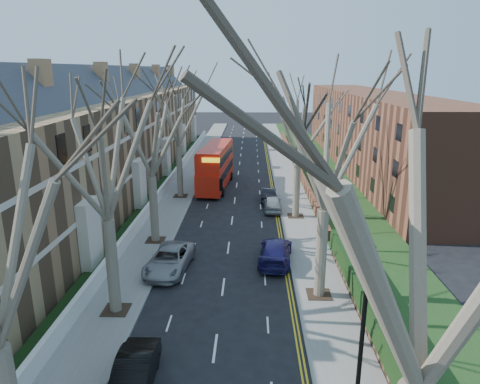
# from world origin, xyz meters

# --- Properties ---
(pavement_left) EXTENTS (3.00, 102.00, 0.12)m
(pavement_left) POSITION_xyz_m (-6.00, 39.00, 0.06)
(pavement_left) COLOR slate
(pavement_left) RESTS_ON ground
(pavement_right) EXTENTS (3.00, 102.00, 0.12)m
(pavement_right) POSITION_xyz_m (6.00, 39.00, 0.06)
(pavement_right) COLOR slate
(pavement_right) RESTS_ON ground
(terrace_left) EXTENTS (9.70, 78.00, 13.60)m
(terrace_left) POSITION_xyz_m (-13.65, 31.00, 5.53)
(terrace_left) COLOR #886545
(terrace_left) RESTS_ON ground
(flats_right) EXTENTS (13.97, 54.00, 10.00)m
(flats_right) POSITION_xyz_m (17.46, 43.00, 4.98)
(flats_right) COLOR brown
(flats_right) RESTS_ON ground
(wall_hedge_right) EXTENTS (0.70, 24.00, 1.80)m
(wall_hedge_right) POSITION_xyz_m (7.70, 2.00, 1.12)
(wall_hedge_right) COLOR brown
(wall_hedge_right) RESTS_ON ground
(front_wall_left) EXTENTS (0.30, 78.00, 1.00)m
(front_wall_left) POSITION_xyz_m (-7.65, 31.00, 0.62)
(front_wall_left) COLOR white
(front_wall_left) RESTS_ON ground
(grass_verge_right) EXTENTS (6.00, 102.00, 0.06)m
(grass_verge_right) POSITION_xyz_m (10.50, 39.00, 0.15)
(grass_verge_right) COLOR #1B3B15
(grass_verge_right) RESTS_ON ground
(lamp_post) EXTENTS (0.18, 0.50, 8.11)m
(lamp_post) POSITION_xyz_m (5.00, -3.50, 4.57)
(lamp_post) COLOR black
(lamp_post) RESTS_ON ground
(tree_left_mid) EXTENTS (10.50, 10.50, 14.71)m
(tree_left_mid) POSITION_xyz_m (-5.70, 6.00, 9.56)
(tree_left_mid) COLOR #6C604D
(tree_left_mid) RESTS_ON ground
(tree_left_far) EXTENTS (10.15, 10.15, 14.22)m
(tree_left_far) POSITION_xyz_m (-5.70, 16.00, 9.24)
(tree_left_far) COLOR #6C604D
(tree_left_far) RESTS_ON ground
(tree_left_dist) EXTENTS (10.50, 10.50, 14.71)m
(tree_left_dist) POSITION_xyz_m (-5.70, 28.00, 9.56)
(tree_left_dist) COLOR #6C604D
(tree_left_dist) RESTS_ON ground
(tree_right_near) EXTENTS (10.85, 10.85, 15.20)m
(tree_right_near) POSITION_xyz_m (5.70, -6.00, 9.86)
(tree_right_near) COLOR #6C604D
(tree_right_near) RESTS_ON ground
(tree_right_mid) EXTENTS (10.50, 10.50, 14.71)m
(tree_right_mid) POSITION_xyz_m (5.70, 8.00, 9.56)
(tree_right_mid) COLOR #6C604D
(tree_right_mid) RESTS_ON ground
(tree_right_far) EXTENTS (10.15, 10.15, 14.22)m
(tree_right_far) POSITION_xyz_m (5.70, 22.00, 9.24)
(tree_right_far) COLOR #6C604D
(tree_right_far) RESTS_ON ground
(double_decker_bus) EXTENTS (3.49, 11.36, 4.67)m
(double_decker_bus) POSITION_xyz_m (-2.32, 32.08, 2.30)
(double_decker_bus) COLOR red
(double_decker_bus) RESTS_ON ground
(car_left_mid) EXTENTS (1.64, 4.41, 1.44)m
(car_left_mid) POSITION_xyz_m (-3.12, 0.17, 0.72)
(car_left_mid) COLOR black
(car_left_mid) RESTS_ON ground
(car_left_far) EXTENTS (3.04, 5.63, 1.50)m
(car_left_far) POSITION_xyz_m (-3.70, 11.19, 0.75)
(car_left_far) COLOR gray
(car_left_far) RESTS_ON ground
(car_right_near) EXTENTS (2.77, 5.50, 1.53)m
(car_right_near) POSITION_xyz_m (3.39, 12.69, 0.77)
(car_right_near) COLOR #19164D
(car_right_near) RESTS_ON ground
(car_right_mid) EXTENTS (1.66, 4.12, 1.40)m
(car_right_mid) POSITION_xyz_m (3.70, 23.88, 0.70)
(car_right_mid) COLOR gray
(car_right_mid) RESTS_ON ground
(car_right_far) EXTENTS (1.64, 4.17, 1.35)m
(car_right_far) POSITION_xyz_m (3.46, 26.96, 0.68)
(car_right_far) COLOR black
(car_right_far) RESTS_ON ground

